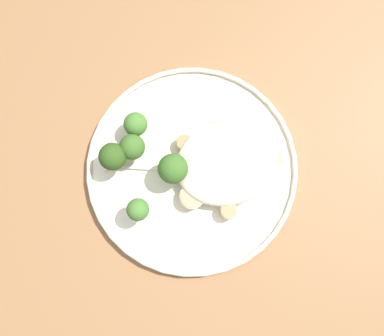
# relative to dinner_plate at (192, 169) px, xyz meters

# --- Properties ---
(ground) EXTENTS (6.00, 6.00, 0.00)m
(ground) POSITION_rel_dinner_plate_xyz_m (-0.01, 0.04, -0.75)
(ground) COLOR #665B51
(wooden_dining_table) EXTENTS (1.40, 1.00, 0.74)m
(wooden_dining_table) POSITION_rel_dinner_plate_xyz_m (-0.01, 0.04, -0.09)
(wooden_dining_table) COLOR brown
(wooden_dining_table) RESTS_ON ground
(dinner_plate) EXTENTS (0.29, 0.29, 0.02)m
(dinner_plate) POSITION_rel_dinner_plate_xyz_m (0.00, 0.00, 0.00)
(dinner_plate) COLOR beige
(dinner_plate) RESTS_ON wooden_dining_table
(noodle_bed) EXTENTS (0.14, 0.12, 0.04)m
(noodle_bed) POSITION_rel_dinner_plate_xyz_m (0.05, -0.01, 0.02)
(noodle_bed) COLOR beige
(noodle_bed) RESTS_ON dinner_plate
(seared_scallop_front_small) EXTENTS (0.03, 0.03, 0.02)m
(seared_scallop_front_small) POSITION_rel_dinner_plate_xyz_m (-0.01, -0.04, 0.01)
(seared_scallop_front_small) COLOR beige
(seared_scallop_front_small) RESTS_ON dinner_plate
(seared_scallop_half_hidden) EXTENTS (0.03, 0.03, 0.01)m
(seared_scallop_half_hidden) POSITION_rel_dinner_plate_xyz_m (0.03, -0.02, 0.01)
(seared_scallop_half_hidden) COLOR #E5C689
(seared_scallop_half_hidden) RESTS_ON dinner_plate
(seared_scallop_center_golden) EXTENTS (0.03, 0.03, 0.01)m
(seared_scallop_center_golden) POSITION_rel_dinner_plate_xyz_m (0.05, -0.01, 0.01)
(seared_scallop_center_golden) COLOR #E5C689
(seared_scallop_center_golden) RESTS_ON dinner_plate
(seared_scallop_on_noodles) EXTENTS (0.03, 0.03, 0.01)m
(seared_scallop_on_noodles) POSITION_rel_dinner_plate_xyz_m (0.05, 0.03, 0.01)
(seared_scallop_on_noodles) COLOR #E5C689
(seared_scallop_on_noodles) RESTS_ON dinner_plate
(seared_scallop_tilted_round) EXTENTS (0.03, 0.03, 0.01)m
(seared_scallop_tilted_round) POSITION_rel_dinner_plate_xyz_m (0.11, -0.02, 0.01)
(seared_scallop_tilted_round) COLOR beige
(seared_scallop_tilted_round) RESTS_ON dinner_plate
(seared_scallop_rear_pale) EXTENTS (0.02, 0.02, 0.02)m
(seared_scallop_rear_pale) POSITION_rel_dinner_plate_xyz_m (0.03, -0.07, 0.01)
(seared_scallop_rear_pale) COLOR #E5C689
(seared_scallop_rear_pale) RESTS_ON dinner_plate
(seared_scallop_left_edge) EXTENTS (0.02, 0.02, 0.02)m
(seared_scallop_left_edge) POSITION_rel_dinner_plate_xyz_m (0.00, 0.04, 0.01)
(seared_scallop_left_edge) COLOR #DBB77A
(seared_scallop_left_edge) RESTS_ON dinner_plate
(broccoli_floret_center_pile) EXTENTS (0.04, 0.04, 0.06)m
(broccoli_floret_center_pile) POSITION_rel_dinner_plate_xyz_m (-0.09, 0.04, 0.04)
(broccoli_floret_center_pile) COLOR #89A356
(broccoli_floret_center_pile) RESTS_ON dinner_plate
(broccoli_floret_left_leaning) EXTENTS (0.03, 0.03, 0.05)m
(broccoli_floret_left_leaning) POSITION_rel_dinner_plate_xyz_m (-0.08, -0.03, 0.04)
(broccoli_floret_left_leaning) COLOR #89A356
(broccoli_floret_left_leaning) RESTS_ON dinner_plate
(broccoli_floret_small_sprig) EXTENTS (0.04, 0.04, 0.06)m
(broccoli_floret_small_sprig) POSITION_rel_dinner_plate_xyz_m (-0.02, 0.00, 0.04)
(broccoli_floret_small_sprig) COLOR #89A356
(broccoli_floret_small_sprig) RESTS_ON dinner_plate
(broccoli_floret_front_edge) EXTENTS (0.03, 0.03, 0.05)m
(broccoli_floret_front_edge) POSITION_rel_dinner_plate_xyz_m (-0.05, 0.08, 0.03)
(broccoli_floret_front_edge) COLOR #89A356
(broccoli_floret_front_edge) RESTS_ON dinner_plate
(broccoli_floret_tall_stalk) EXTENTS (0.03, 0.03, 0.05)m
(broccoli_floret_tall_stalk) POSITION_rel_dinner_plate_xyz_m (-0.07, 0.05, 0.04)
(broccoli_floret_tall_stalk) COLOR #89A356
(broccoli_floret_tall_stalk) RESTS_ON dinner_plate
(onion_sliver_long_sliver) EXTENTS (0.04, 0.02, 0.00)m
(onion_sliver_long_sliver) POSITION_rel_dinner_plate_xyz_m (-0.10, 0.04, 0.01)
(onion_sliver_long_sliver) COLOR silver
(onion_sliver_long_sliver) RESTS_ON dinner_plate
(onion_sliver_curled_piece) EXTENTS (0.06, 0.03, 0.00)m
(onion_sliver_curled_piece) POSITION_rel_dinner_plate_xyz_m (-0.06, 0.02, 0.01)
(onion_sliver_curled_piece) COLOR silver
(onion_sliver_curled_piece) RESTS_ON dinner_plate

